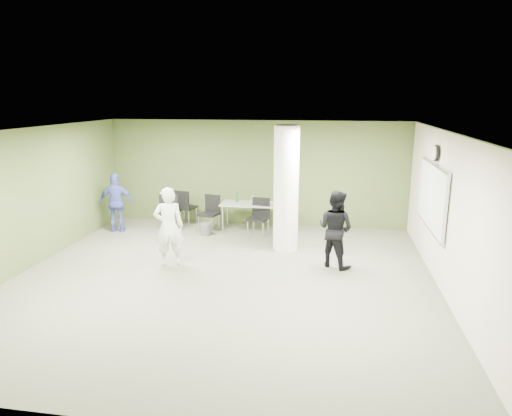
% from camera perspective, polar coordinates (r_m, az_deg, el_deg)
% --- Properties ---
extents(floor, '(8.00, 8.00, 0.00)m').
position_cam_1_polar(floor, '(8.82, -4.23, -8.91)').
color(floor, '#515341').
rests_on(floor, ground).
extents(ceiling, '(8.00, 8.00, 0.00)m').
position_cam_1_polar(ceiling, '(8.16, -4.58, 9.55)').
color(ceiling, white).
rests_on(ceiling, wall_back).
extents(wall_back, '(8.00, 2.80, 0.02)m').
position_cam_1_polar(wall_back, '(12.23, 0.03, 4.36)').
color(wall_back, '#505829').
rests_on(wall_back, floor).
extents(wall_left, '(0.02, 8.00, 2.80)m').
position_cam_1_polar(wall_left, '(10.09, -27.05, 0.84)').
color(wall_left, '#505829').
rests_on(wall_left, floor).
extents(wall_right_cream, '(0.02, 8.00, 2.80)m').
position_cam_1_polar(wall_right_cream, '(8.40, 23.16, -1.09)').
color(wall_right_cream, beige).
rests_on(wall_right_cream, floor).
extents(column, '(0.56, 0.56, 2.80)m').
position_cam_1_polar(column, '(10.15, 3.78, 2.39)').
color(column, silver).
rests_on(column, floor).
extents(whiteboard, '(0.05, 2.30, 1.30)m').
position_cam_1_polar(whiteboard, '(9.51, 21.11, 1.33)').
color(whiteboard, silver).
rests_on(whiteboard, wall_right_cream).
extents(wall_clock, '(0.06, 0.32, 0.32)m').
position_cam_1_polar(wall_clock, '(9.37, 21.57, 6.41)').
color(wall_clock, black).
rests_on(wall_clock, wall_right_cream).
extents(folding_table, '(1.57, 0.69, 1.00)m').
position_cam_1_polar(folding_table, '(11.66, -0.57, 0.38)').
color(folding_table, gray).
rests_on(folding_table, floor).
extents(wastebasket, '(0.25, 0.25, 0.29)m').
position_cam_1_polar(wastebasket, '(11.54, -6.33, -2.70)').
color(wastebasket, '#4C4C4C').
rests_on(wastebasket, floor).
extents(chair_back_left, '(0.57, 0.57, 1.00)m').
position_cam_1_polar(chair_back_left, '(11.97, -10.71, -0.07)').
color(chair_back_left, black).
rests_on(chair_back_left, floor).
extents(chair_back_right, '(0.58, 0.58, 0.97)m').
position_cam_1_polar(chair_back_right, '(12.42, -8.96, 0.41)').
color(chair_back_right, black).
rests_on(chair_back_right, floor).
extents(chair_table_left, '(0.57, 0.57, 0.93)m').
position_cam_1_polar(chair_table_left, '(11.85, -5.73, -0.26)').
color(chair_table_left, black).
rests_on(chair_table_left, floor).
extents(chair_table_right, '(0.56, 0.56, 0.96)m').
position_cam_1_polar(chair_table_right, '(11.28, 0.41, -0.79)').
color(chair_table_right, black).
rests_on(chair_table_right, floor).
extents(woman_white, '(0.70, 0.57, 1.64)m').
position_cam_1_polar(woman_white, '(9.45, -10.85, -2.31)').
color(woman_white, silver).
rests_on(woman_white, floor).
extents(man_black, '(0.97, 0.92, 1.59)m').
position_cam_1_polar(man_black, '(9.36, 9.89, -2.58)').
color(man_black, black).
rests_on(man_black, floor).
extents(man_blue, '(0.94, 0.51, 1.52)m').
position_cam_1_polar(man_blue, '(12.16, -17.02, 0.64)').
color(man_blue, '#424CA5').
rests_on(man_blue, floor).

